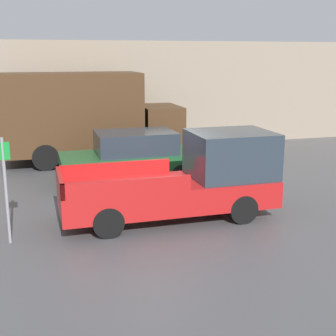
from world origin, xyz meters
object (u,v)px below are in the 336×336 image
(pickup_truck, at_px, (190,179))
(parking_sign, at_px, (6,185))
(newspaper_box, at_px, (159,137))
(delivery_truck, at_px, (84,115))
(car, at_px, (133,157))

(pickup_truck, bearing_deg, parking_sign, -172.93)
(newspaper_box, bearing_deg, delivery_truck, -151.90)
(pickup_truck, bearing_deg, newspaper_box, 79.64)
(car, height_order, parking_sign, parking_sign)
(newspaper_box, bearing_deg, pickup_truck, -100.36)
(pickup_truck, relative_size, newspaper_box, 5.38)
(pickup_truck, height_order, delivery_truck, delivery_truck)
(parking_sign, xyz_separation_m, newspaper_box, (6.27, 9.97, -0.86))
(car, relative_size, delivery_truck, 0.66)
(car, height_order, newspaper_box, car)
(delivery_truck, xyz_separation_m, parking_sign, (-2.64, -8.04, -0.49))
(delivery_truck, distance_m, newspaper_box, 4.33)
(pickup_truck, distance_m, delivery_truck, 7.76)
(pickup_truck, distance_m, car, 3.82)
(pickup_truck, xyz_separation_m, newspaper_box, (1.72, 9.41, -0.50))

